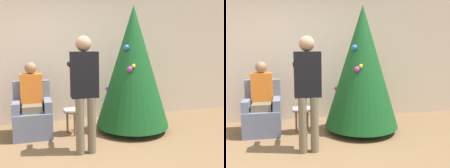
{
  "view_description": "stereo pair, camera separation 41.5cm",
  "coord_description": "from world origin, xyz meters",
  "views": [
    {
      "loc": [
        -0.56,
        -3.09,
        1.57
      ],
      "look_at": [
        0.62,
        0.84,
        0.93
      ],
      "focal_mm": 42.0,
      "sensor_mm": 36.0,
      "label": 1
    },
    {
      "loc": [
        -0.16,
        -3.19,
        1.57
      ],
      "look_at": [
        0.62,
        0.84,
        0.93
      ],
      "focal_mm": 42.0,
      "sensor_mm": 36.0,
      "label": 2
    }
  ],
  "objects": [
    {
      "name": "ground_plane",
      "position": [
        0.0,
        0.0,
        0.0
      ],
      "size": [
        14.0,
        14.0,
        0.0
      ],
      "primitive_type": "plane",
      "color": "brown"
    },
    {
      "name": "wall_back",
      "position": [
        0.0,
        2.23,
        1.35
      ],
      "size": [
        8.0,
        0.06,
        2.7
      ],
      "color": "beige",
      "rests_on": "ground_plane"
    },
    {
      "name": "christmas_tree",
      "position": [
        1.13,
        1.24,
        1.16
      ],
      "size": [
        1.31,
        1.31,
        2.22
      ],
      "color": "brown",
      "rests_on": "ground_plane"
    },
    {
      "name": "armchair",
      "position": [
        -0.61,
        1.48,
        0.33
      ],
      "size": [
        0.62,
        0.65,
        0.92
      ],
      "color": "slate",
      "rests_on": "ground_plane"
    },
    {
      "name": "person_seated",
      "position": [
        -0.61,
        1.46,
        0.69
      ],
      "size": [
        0.36,
        0.46,
        1.26
      ],
      "color": "#6B604C",
      "rests_on": "ground_plane"
    },
    {
      "name": "person_standing",
      "position": [
        0.11,
        0.51,
        1.0
      ],
      "size": [
        0.4,
        0.57,
        1.68
      ],
      "color": "#6B604C",
      "rests_on": "ground_plane"
    },
    {
      "name": "side_stool",
      "position": [
        0.07,
        1.33,
        0.35
      ],
      "size": [
        0.34,
        0.34,
        0.43
      ],
      "color": "brown",
      "rests_on": "ground_plane"
    },
    {
      "name": "laptop",
      "position": [
        0.07,
        1.33,
        0.44
      ],
      "size": [
        0.32,
        0.25,
        0.02
      ],
      "color": "silver",
      "rests_on": "side_stool"
    }
  ]
}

